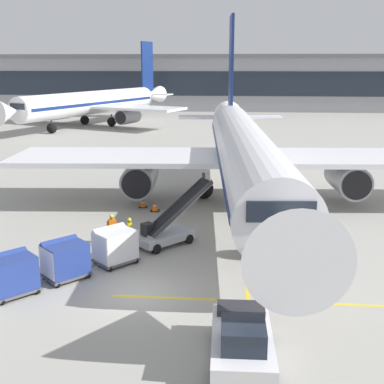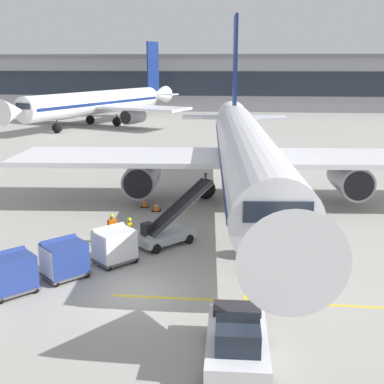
{
  "view_description": "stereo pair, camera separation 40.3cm",
  "coord_description": "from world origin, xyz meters",
  "px_view_note": "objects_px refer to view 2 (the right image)",
  "views": [
    {
      "loc": [
        4.22,
        -20.6,
        10.12
      ],
      "look_at": [
        1.91,
        6.32,
        3.18
      ],
      "focal_mm": 47.06,
      "sensor_mm": 36.0,
      "label": 1
    },
    {
      "loc": [
        4.62,
        -20.56,
        10.12
      ],
      "look_at": [
        1.91,
        6.32,
        3.18
      ],
      "focal_mm": 47.06,
      "sensor_mm": 36.0,
      "label": 2
    }
  ],
  "objects_px": {
    "baggage_cart_second": "(64,258)",
    "ground_crew_by_carts": "(130,230)",
    "ground_crew_by_loader": "(112,226)",
    "distant_airplane": "(99,103)",
    "pushback_tug": "(237,341)",
    "safety_cone_wingtip": "(156,206)",
    "baggage_cart_lead": "(114,245)",
    "baggage_cart_third": "(11,272)",
    "safety_cone_engine_keepout": "(145,203)",
    "belt_loader": "(168,229)",
    "parked_airplane": "(245,151)"
  },
  "relations": [
    {
      "from": "baggage_cart_second",
      "to": "ground_crew_by_carts",
      "type": "relative_size",
      "value": 1.46
    },
    {
      "from": "ground_crew_by_loader",
      "to": "distant_airplane",
      "type": "xyz_separation_m",
      "value": [
        -16.26,
        54.93,
        2.76
      ]
    },
    {
      "from": "pushback_tug",
      "to": "ground_crew_by_loader",
      "type": "height_order",
      "value": "pushback_tug"
    },
    {
      "from": "safety_cone_wingtip",
      "to": "pushback_tug",
      "type": "bearing_deg",
      "value": -71.86
    },
    {
      "from": "ground_crew_by_carts",
      "to": "safety_cone_wingtip",
      "type": "height_order",
      "value": "ground_crew_by_carts"
    },
    {
      "from": "baggage_cart_lead",
      "to": "safety_cone_wingtip",
      "type": "height_order",
      "value": "baggage_cart_lead"
    },
    {
      "from": "baggage_cart_second",
      "to": "safety_cone_wingtip",
      "type": "height_order",
      "value": "baggage_cart_second"
    },
    {
      "from": "baggage_cart_second",
      "to": "baggage_cart_third",
      "type": "distance_m",
      "value": 2.6
    },
    {
      "from": "baggage_cart_lead",
      "to": "distant_airplane",
      "type": "distance_m",
      "value": 60.4
    },
    {
      "from": "safety_cone_engine_keepout",
      "to": "distant_airplane",
      "type": "bearing_deg",
      "value": 109.41
    },
    {
      "from": "belt_loader",
      "to": "baggage_cart_second",
      "type": "xyz_separation_m",
      "value": [
        -4.3,
        -5.13,
        0.08
      ]
    },
    {
      "from": "belt_loader",
      "to": "distant_airplane",
      "type": "bearing_deg",
      "value": 109.57
    },
    {
      "from": "pushback_tug",
      "to": "safety_cone_engine_keepout",
      "type": "relative_size",
      "value": 7.03
    },
    {
      "from": "belt_loader",
      "to": "ground_crew_by_loader",
      "type": "bearing_deg",
      "value": -177.64
    },
    {
      "from": "baggage_cart_lead",
      "to": "ground_crew_by_carts",
      "type": "bearing_deg",
      "value": 82.88
    },
    {
      "from": "belt_loader",
      "to": "baggage_cart_lead",
      "type": "xyz_separation_m",
      "value": [
        -2.35,
        -3.07,
        0.08
      ]
    },
    {
      "from": "pushback_tug",
      "to": "safety_cone_wingtip",
      "type": "bearing_deg",
      "value": 108.14
    },
    {
      "from": "parked_airplane",
      "to": "distant_airplane",
      "type": "bearing_deg",
      "value": 117.79
    },
    {
      "from": "baggage_cart_lead",
      "to": "distant_airplane",
      "type": "relative_size",
      "value": 0.06
    },
    {
      "from": "parked_airplane",
      "to": "ground_crew_by_loader",
      "type": "bearing_deg",
      "value": -128.21
    },
    {
      "from": "pushback_tug",
      "to": "ground_crew_by_loader",
      "type": "bearing_deg",
      "value": 122.89
    },
    {
      "from": "baggage_cart_lead",
      "to": "ground_crew_by_carts",
      "type": "relative_size",
      "value": 1.46
    },
    {
      "from": "ground_crew_by_loader",
      "to": "safety_cone_engine_keepout",
      "type": "relative_size",
      "value": 2.76
    },
    {
      "from": "parked_airplane",
      "to": "baggage_cart_lead",
      "type": "xyz_separation_m",
      "value": [
        -6.73,
        -12.59,
        -2.85
      ]
    },
    {
      "from": "parked_airplane",
      "to": "baggage_cart_second",
      "type": "bearing_deg",
      "value": -120.66
    },
    {
      "from": "baggage_cart_lead",
      "to": "ground_crew_by_loader",
      "type": "bearing_deg",
      "value": 106.44
    },
    {
      "from": "ground_crew_by_carts",
      "to": "distant_airplane",
      "type": "bearing_deg",
      "value": 107.43
    },
    {
      "from": "ground_crew_by_loader",
      "to": "distant_airplane",
      "type": "height_order",
      "value": "distant_airplane"
    },
    {
      "from": "pushback_tug",
      "to": "distant_airplane",
      "type": "height_order",
      "value": "distant_airplane"
    },
    {
      "from": "baggage_cart_second",
      "to": "distant_airplane",
      "type": "xyz_separation_m",
      "value": [
        -15.17,
        59.92,
        2.76
      ]
    },
    {
      "from": "baggage_cart_second",
      "to": "pushback_tug",
      "type": "distance_m",
      "value": 10.57
    },
    {
      "from": "baggage_cart_second",
      "to": "baggage_cart_third",
      "type": "height_order",
      "value": "same"
    },
    {
      "from": "baggage_cart_third",
      "to": "pushback_tug",
      "type": "bearing_deg",
      "value": -23.63
    },
    {
      "from": "baggage_cart_third",
      "to": "baggage_cart_lead",
      "type": "bearing_deg",
      "value": 46.58
    },
    {
      "from": "distant_airplane",
      "to": "baggage_cart_third",
      "type": "bearing_deg",
      "value": -77.78
    },
    {
      "from": "pushback_tug",
      "to": "ground_crew_by_carts",
      "type": "distance_m",
      "value": 12.45
    },
    {
      "from": "pushback_tug",
      "to": "distant_airplane",
      "type": "distance_m",
      "value": 70.43
    },
    {
      "from": "ground_crew_by_loader",
      "to": "ground_crew_by_carts",
      "type": "height_order",
      "value": "same"
    },
    {
      "from": "ground_crew_by_loader",
      "to": "distant_airplane",
      "type": "distance_m",
      "value": 57.35
    },
    {
      "from": "belt_loader",
      "to": "ground_crew_by_carts",
      "type": "distance_m",
      "value": 2.17
    },
    {
      "from": "pushback_tug",
      "to": "ground_crew_by_carts",
      "type": "xyz_separation_m",
      "value": [
        -6.19,
        10.8,
        0.17
      ]
    },
    {
      "from": "baggage_cart_lead",
      "to": "ground_crew_by_loader",
      "type": "xyz_separation_m",
      "value": [
        -0.87,
        2.93,
        -0.0
      ]
    },
    {
      "from": "belt_loader",
      "to": "safety_cone_wingtip",
      "type": "xyz_separation_m",
      "value": [
        -1.78,
        6.55,
        -0.58
      ]
    },
    {
      "from": "distant_airplane",
      "to": "ground_crew_by_loader",
      "type": "bearing_deg",
      "value": -73.51
    },
    {
      "from": "belt_loader",
      "to": "baggage_cart_third",
      "type": "distance_m",
      "value": 9.3
    },
    {
      "from": "baggage_cart_lead",
      "to": "parked_airplane",
      "type": "bearing_deg",
      "value": 61.86
    },
    {
      "from": "baggage_cart_second",
      "to": "pushback_tug",
      "type": "xyz_separation_m",
      "value": [
        8.43,
        -6.36,
        -0.17
      ]
    },
    {
      "from": "distant_airplane",
      "to": "ground_crew_by_carts",
      "type": "bearing_deg",
      "value": -72.57
    },
    {
      "from": "baggage_cart_lead",
      "to": "safety_cone_engine_keepout",
      "type": "xyz_separation_m",
      "value": [
        -0.44,
        10.51,
        -0.69
      ]
    },
    {
      "from": "baggage_cart_third",
      "to": "ground_crew_by_carts",
      "type": "height_order",
      "value": "baggage_cart_third"
    }
  ]
}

